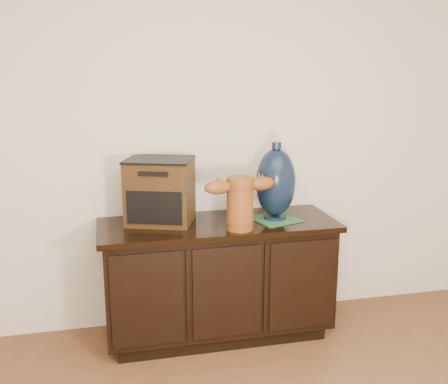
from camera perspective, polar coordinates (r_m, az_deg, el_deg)
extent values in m
plane|color=white|center=(3.38, -1.68, 6.90)|extent=(4.50, 0.00, 4.50)
cube|color=black|center=(3.51, -0.64, -14.54)|extent=(1.29, 0.45, 0.08)
cube|color=black|center=(3.35, -0.66, -9.10)|extent=(1.40, 0.50, 0.64)
cube|color=black|center=(3.24, -0.67, -3.58)|extent=(1.46, 0.56, 0.03)
cube|color=black|center=(3.06, -8.35, -11.57)|extent=(0.41, 0.01, 0.56)
cube|color=black|center=(3.12, 0.36, -10.87)|extent=(0.41, 0.01, 0.56)
cube|color=black|center=(3.25, 8.51, -9.99)|extent=(0.41, 0.01, 0.56)
cylinder|color=brown|center=(3.05, 1.75, -1.27)|extent=(0.18, 0.18, 0.31)
cylinder|color=#451A0D|center=(3.08, 1.73, -3.33)|extent=(0.18, 0.18, 0.03)
cylinder|color=#451A0D|center=(3.03, 1.76, 0.64)|extent=(0.18, 0.18, 0.03)
ellipsoid|color=brown|center=(2.98, -0.64, 0.53)|extent=(0.18, 0.10, 0.08)
ellipsoid|color=brown|center=(3.08, 4.09, 0.94)|extent=(0.18, 0.10, 0.08)
cube|color=#38230E|center=(3.21, -6.96, 0.03)|extent=(0.46, 0.42, 0.38)
cube|color=black|center=(3.08, -7.61, -1.74)|extent=(0.31, 0.12, 0.20)
cube|color=black|center=(3.17, -7.06, 3.51)|extent=(0.48, 0.43, 0.01)
cube|color=#2B6034|center=(3.30, 5.54, -2.94)|extent=(0.32, 0.32, 0.01)
cylinder|color=black|center=(3.29, 5.55, -2.71)|extent=(0.14, 0.14, 0.02)
ellipsoid|color=black|center=(3.24, 5.64, 1.04)|extent=(0.31, 0.31, 0.42)
cylinder|color=black|center=(3.20, 5.73, 5.07)|extent=(0.06, 0.06, 0.04)
cylinder|color=#550F0E|center=(3.30, 1.54, -1.61)|extent=(0.06, 0.06, 0.15)
cylinder|color=silver|center=(3.28, 1.55, -0.16)|extent=(0.05, 0.05, 0.02)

